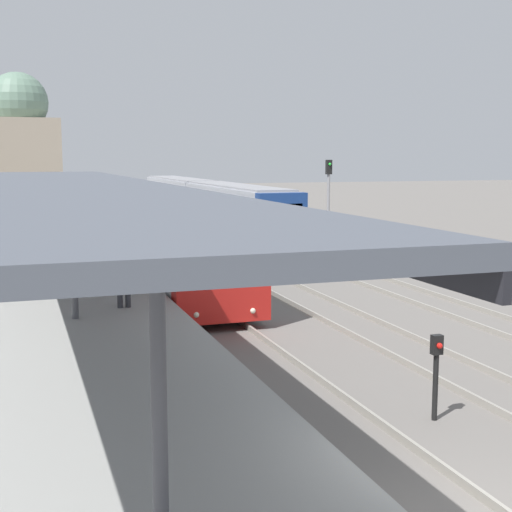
# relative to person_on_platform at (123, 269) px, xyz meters

# --- Properties ---
(platform_canopy) EXTENTS (4.00, 25.90, 3.20)m
(platform_canopy) POSITION_rel_person_on_platform_xyz_m (-1.23, -0.86, 2.10)
(platform_canopy) COLOR #4C515B
(platform_canopy) RESTS_ON station_platform
(person_on_platform) EXTENTS (0.40, 0.40, 1.66)m
(person_on_platform) POSITION_rel_person_on_platform_xyz_m (0.00, 0.00, 0.00)
(person_on_platform) COLOR #2D2D33
(person_on_platform) RESTS_ON station_platform
(train_near) EXTENTS (2.71, 32.30, 3.14)m
(train_near) POSITION_rel_person_on_platform_xyz_m (2.81, 16.71, -0.26)
(train_near) COLOR red
(train_near) RESTS_ON ground_plane
(train_far) EXTENTS (2.66, 31.86, 3.11)m
(train_far) POSITION_rel_person_on_platform_xyz_m (10.47, 32.00, -0.27)
(train_far) COLOR navy
(train_far) RESTS_ON ground_plane
(signal_post_near) EXTENTS (0.20, 0.21, 1.61)m
(signal_post_near) POSITION_rel_person_on_platform_xyz_m (4.62, -6.99, -0.99)
(signal_post_near) COLOR black
(signal_post_near) RESTS_ON ground_plane
(signal_mast_far) EXTENTS (0.28, 0.29, 4.67)m
(signal_mast_far) POSITION_rel_person_on_platform_xyz_m (12.06, 14.10, 0.97)
(signal_mast_far) COLOR gray
(signal_mast_far) RESTS_ON ground_plane
(distant_domed_building) EXTENTS (5.41, 5.41, 10.67)m
(distant_domed_building) POSITION_rel_person_on_platform_xyz_m (-2.01, 35.38, 2.93)
(distant_domed_building) COLOR gray
(distant_domed_building) RESTS_ON ground_plane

